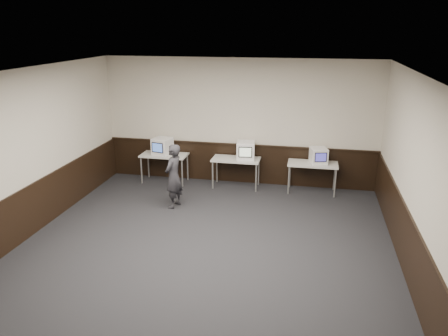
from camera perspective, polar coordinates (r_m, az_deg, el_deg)
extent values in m
plane|color=black|center=(8.02, -3.02, -11.33)|extent=(8.00, 8.00, 0.00)
plane|color=white|center=(7.03, -3.46, 12.03)|extent=(8.00, 8.00, 0.00)
plane|color=beige|center=(11.15, 1.98, 6.01)|extent=(7.00, 0.00, 7.00)
plane|color=beige|center=(4.04, -18.46, -18.46)|extent=(7.00, 0.00, 7.00)
plane|color=beige|center=(8.90, -25.61, 1.05)|extent=(0.00, 8.00, 8.00)
plane|color=beige|center=(7.35, 24.25, -2.13)|extent=(0.00, 8.00, 8.00)
cube|color=black|center=(11.41, 1.91, 0.58)|extent=(6.98, 0.04, 1.00)
cube|color=black|center=(9.24, -24.58, -5.49)|extent=(0.04, 7.98, 1.00)
cube|color=black|center=(7.76, 23.04, -9.77)|extent=(0.04, 7.98, 1.00)
cube|color=black|center=(11.25, 1.92, 3.08)|extent=(6.98, 0.06, 0.04)
cube|color=beige|center=(11.45, -7.82, 1.69)|extent=(1.20, 0.60, 0.04)
cylinder|color=#999999|center=(11.53, -10.73, -0.31)|extent=(0.04, 0.04, 0.71)
cylinder|color=#999999|center=(11.17, -5.49, -0.67)|extent=(0.04, 0.04, 0.71)
cylinder|color=#999999|center=(11.97, -9.85, 0.44)|extent=(0.04, 0.04, 0.71)
cylinder|color=#999999|center=(11.63, -4.78, 0.11)|extent=(0.04, 0.04, 0.71)
cube|color=beige|center=(10.99, 1.58, 1.14)|extent=(1.20, 0.60, 0.04)
cylinder|color=#999999|center=(10.97, -1.49, -0.94)|extent=(0.04, 0.04, 0.71)
cylinder|color=#999999|center=(10.79, 4.21, -1.32)|extent=(0.04, 0.04, 0.71)
cylinder|color=#999999|center=(11.44, -0.93, -0.14)|extent=(0.04, 0.04, 0.71)
cylinder|color=#999999|center=(11.26, 4.55, -0.49)|extent=(0.04, 0.04, 0.71)
cube|color=beige|center=(10.84, 11.52, 0.53)|extent=(1.20, 0.60, 0.04)
cylinder|color=#999999|center=(10.73, 8.45, -1.59)|extent=(0.04, 0.04, 0.71)
cylinder|color=#999999|center=(10.74, 14.32, -1.96)|extent=(0.04, 0.04, 0.71)
cylinder|color=#999999|center=(11.20, 8.61, -0.74)|extent=(0.04, 0.04, 0.71)
cylinder|color=#999999|center=(11.21, 14.22, -1.09)|extent=(0.04, 0.04, 0.71)
cube|color=white|center=(11.39, -8.05, 2.83)|extent=(0.53, 0.54, 0.43)
cube|color=black|center=(11.20, -8.68, 2.65)|extent=(0.32, 0.09, 0.26)
cube|color=#395BAA|center=(11.19, -8.71, 2.64)|extent=(0.28, 0.07, 0.22)
cube|color=white|center=(10.90, 2.86, 2.31)|extent=(0.49, 0.51, 0.44)
cube|color=black|center=(10.67, 2.80, 2.08)|extent=(0.33, 0.05, 0.27)
cube|color=beige|center=(10.66, 2.80, 2.06)|extent=(0.29, 0.04, 0.22)
cube|color=white|center=(10.80, 12.25, 1.59)|extent=(0.47, 0.49, 0.39)
cube|color=black|center=(10.60, 12.53, 1.38)|extent=(0.28, 0.09, 0.23)
cube|color=#413CB3|center=(10.59, 12.55, 1.36)|extent=(0.24, 0.07, 0.19)
imported|color=#28272D|center=(9.81, -6.62, -1.07)|extent=(0.46, 0.60, 1.47)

